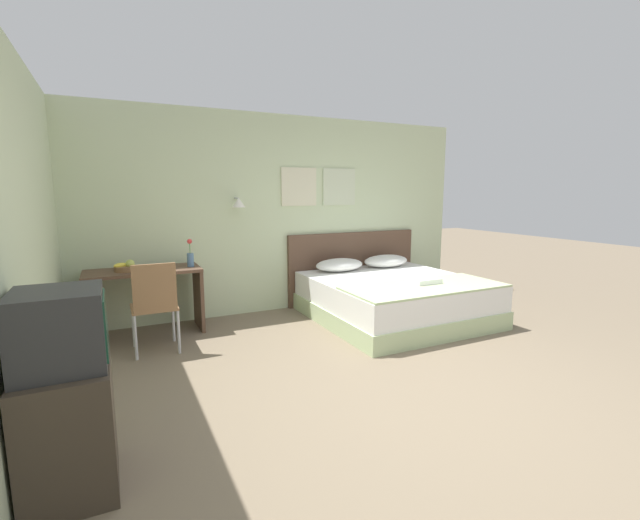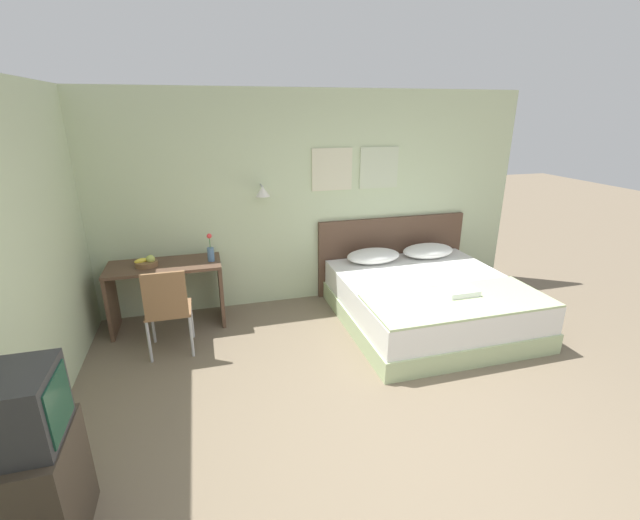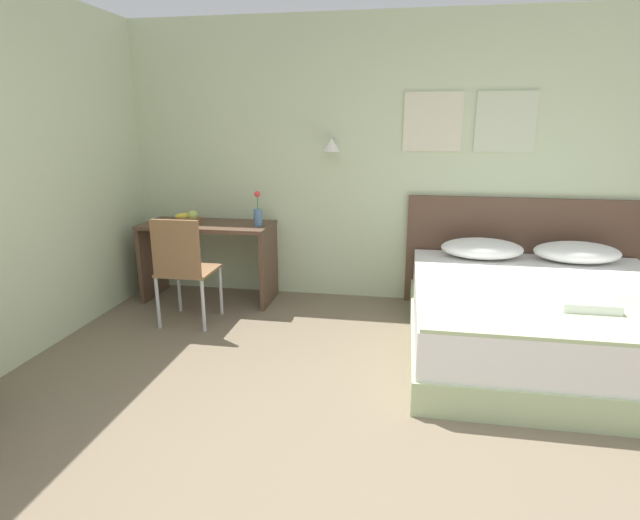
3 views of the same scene
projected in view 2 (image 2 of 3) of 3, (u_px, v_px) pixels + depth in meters
ground_plane at (403, 458)px, 3.13m from camera, size 24.00×24.00×0.00m
wall_back at (305, 200)px, 5.39m from camera, size 5.89×0.31×2.65m
bed at (428, 302)px, 5.04m from camera, size 1.98×2.05×0.53m
headboard at (392, 254)px, 5.92m from camera, size 2.10×0.06×1.04m
pillow_left at (373, 256)px, 5.52m from camera, size 0.71×0.41×0.18m
pillow_right at (428, 251)px, 5.72m from camera, size 0.71×0.41×0.18m
throw_blanket at (459, 301)px, 4.41m from camera, size 1.92×0.82×0.02m
folded_towel_near_foot at (459, 291)px, 4.55m from camera, size 0.34×0.28×0.06m
desk at (166, 283)px, 4.88m from camera, size 1.24×0.56×0.76m
desk_chair at (167, 306)px, 4.27m from camera, size 0.44×0.44×0.94m
fruit_bowl at (147, 262)px, 4.73m from camera, size 0.25×0.24×0.13m
flower_vase at (211, 251)px, 4.87m from camera, size 0.08×0.08×0.33m
tv_stand at (36, 493)px, 2.42m from camera, size 0.45×0.57×0.71m
television at (13, 410)px, 2.23m from camera, size 0.44×0.44×0.42m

